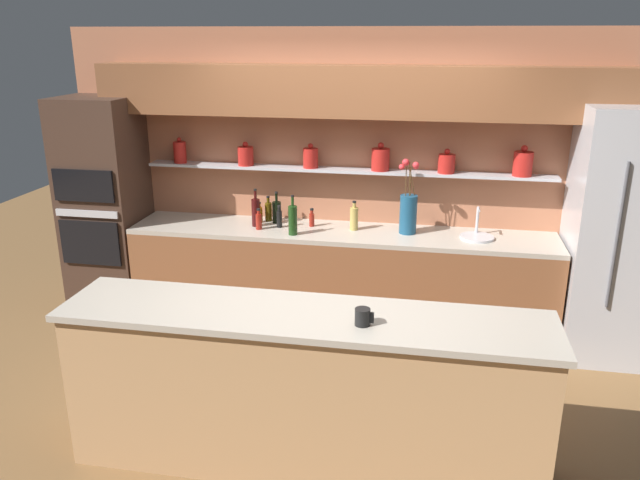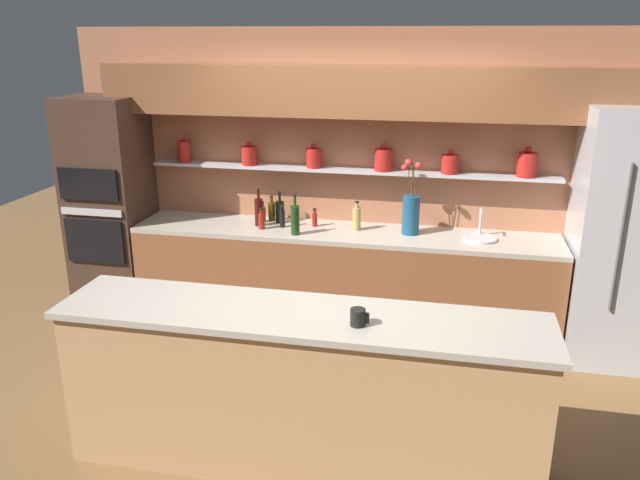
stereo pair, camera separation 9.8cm
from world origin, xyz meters
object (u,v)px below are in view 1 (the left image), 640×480
bottle_spirit_4 (354,218)px  coffee_mug (363,317)px  bottle_sauce_3 (259,221)px  bottle_wine_7 (256,212)px  oven_tower (106,209)px  flower_vase (408,211)px  bottle_oil_1 (268,211)px  bottle_sauce_2 (279,218)px  bottle_wine_6 (277,212)px  bottle_sauce_5 (312,219)px  sink_fixture (477,235)px  bottle_sauce_8 (259,214)px  refrigerator (623,236)px  bottle_wine_0 (293,220)px

bottle_spirit_4 → coffee_mug: bearing=-81.1°
bottle_sauce_3 → bottle_wine_7: (-0.05, 0.09, 0.05)m
oven_tower → flower_vase: size_ratio=3.14×
bottle_oil_1 → bottle_sauce_2: size_ratio=1.17×
bottle_wine_6 → bottle_sauce_5: bearing=-9.8°
bottle_sauce_5 → sink_fixture: bearing=-3.2°
sink_fixture → bottle_sauce_8: 1.91m
coffee_mug → bottle_sauce_3: bearing=120.8°
bottle_sauce_3 → bottle_wine_7: bottle_wine_7 is taller
refrigerator → bottle_wine_7: 3.03m
bottle_sauce_8 → coffee_mug: coffee_mug is taller
flower_vase → refrigerator: bearing=-2.8°
refrigerator → bottle_oil_1: size_ratio=8.82×
bottle_oil_1 → flower_vase: bearing=-6.2°
bottle_oil_1 → bottle_sauce_3: size_ratio=1.25×
bottle_sauce_3 → bottle_wine_6: (0.10, 0.23, 0.02)m
refrigerator → bottle_sauce_5: refrigerator is taller
flower_vase → sink_fixture: bearing=-3.5°
bottle_oil_1 → bottle_sauce_8: bearing=-139.2°
bottle_sauce_2 → oven_tower: bearing=-179.7°
refrigerator → bottle_sauce_2: (-2.81, 0.05, -0.02)m
flower_vase → bottle_wine_0: size_ratio=1.87×
sink_fixture → bottle_spirit_4: bearing=177.4°
bottle_sauce_5 → coffee_mug: size_ratio=1.53×
bottle_wine_6 → bottle_wine_7: 0.21m
oven_tower → bottle_wine_6: 1.60m
flower_vase → bottle_spirit_4: flower_vase is taller
bottle_wine_6 → bottle_sauce_8: 0.16m
bottle_oil_1 → coffee_mug: bearing=-62.7°
flower_vase → bottle_sauce_5: flower_vase is taller
bottle_wine_0 → coffee_mug: 1.99m
bottle_oil_1 → bottle_sauce_8: (-0.07, -0.06, -0.01)m
flower_vase → bottle_sauce_3: size_ratio=3.46×
refrigerator → bottle_spirit_4: bearing=177.5°
oven_tower → bottle_sauce_8: bearing=5.0°
refrigerator → oven_tower: refrigerator is taller
refrigerator → bottle_wine_6: size_ratio=7.17×
refrigerator → sink_fixture: size_ratio=7.22×
bottle_wine_6 → coffee_mug: size_ratio=2.68×
bottle_sauce_3 → bottle_oil_1: bearing=86.7°
bottle_wine_6 → bottle_wine_0: bearing=-55.3°
oven_tower → bottle_oil_1: (1.50, 0.19, 0.00)m
flower_vase → bottle_spirit_4: bearing=178.6°
bottle_oil_1 → bottle_wine_6: bearing=-22.3°
refrigerator → bottle_wine_0: 2.65m
bottle_wine_0 → bottle_sauce_3: bottle_wine_0 is taller
bottle_spirit_4 → bottle_sauce_5: 0.38m
bottle_oil_1 → bottle_wine_7: bearing=-111.1°
flower_vase → bottle_wine_6: (-1.17, 0.10, -0.10)m
oven_tower → bottle_sauce_2: oven_tower is taller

